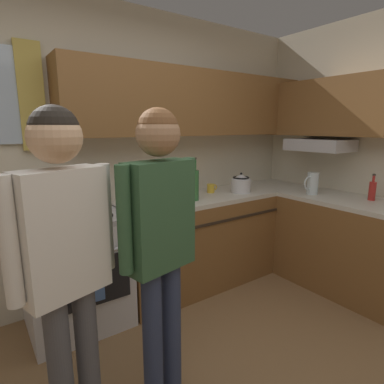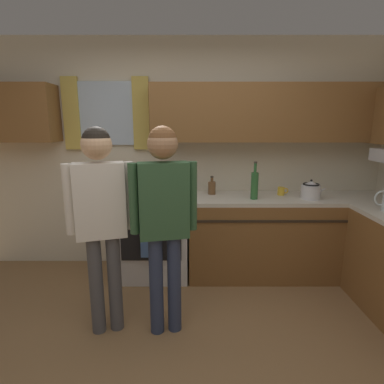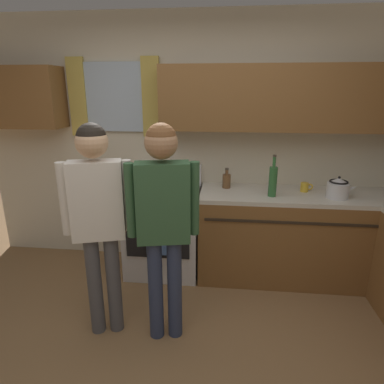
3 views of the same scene
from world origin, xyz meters
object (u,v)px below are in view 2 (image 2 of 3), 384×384
(stove_oven, at_px, (153,234))
(stovetop_kettle, at_px, (309,190))
(mug_mustard_yellow, at_px, (280,191))
(adult_left, at_px, (99,209))
(bottle_squat_brown, at_px, (210,187))
(adult_in_plaid, at_px, (162,208))
(bottle_wine_green, at_px, (253,185))

(stove_oven, distance_m, stovetop_kettle, 1.75)
(stove_oven, bearing_deg, mug_mustard_yellow, 2.83)
(stove_oven, relative_size, adult_left, 0.66)
(bottle_squat_brown, relative_size, stovetop_kettle, 0.75)
(stovetop_kettle, height_order, adult_left, adult_left)
(stove_oven, distance_m, adult_in_plaid, 1.18)
(bottle_squat_brown, bearing_deg, adult_left, -129.58)
(stove_oven, bearing_deg, bottle_squat_brown, 10.29)
(stovetop_kettle, bearing_deg, adult_left, -155.23)
(stovetop_kettle, relative_size, adult_in_plaid, 0.16)
(bottle_wine_green, xyz_separation_m, mug_mustard_yellow, (0.34, 0.18, -0.11))
(adult_left, bearing_deg, bottle_squat_brown, 50.42)
(mug_mustard_yellow, distance_m, stovetop_kettle, 0.31)
(stovetop_kettle, distance_m, adult_in_plaid, 1.72)
(bottle_wine_green, bearing_deg, mug_mustard_yellow, 28.37)
(mug_mustard_yellow, height_order, adult_in_plaid, adult_in_plaid)
(adult_in_plaid, bearing_deg, mug_mustard_yellow, 41.71)
(bottle_wine_green, xyz_separation_m, adult_in_plaid, (-0.87, -0.89, -0.01))
(bottle_squat_brown, relative_size, bottle_wine_green, 0.52)
(bottle_squat_brown, bearing_deg, adult_in_plaid, -111.28)
(mug_mustard_yellow, height_order, stovetop_kettle, stovetop_kettle)
(stove_oven, height_order, stovetop_kettle, stovetop_kettle)
(bottle_squat_brown, height_order, adult_left, adult_left)
(mug_mustard_yellow, relative_size, adult_in_plaid, 0.07)
(stove_oven, distance_m, adult_left, 1.18)
(stove_oven, bearing_deg, bottle_wine_green, -6.06)
(bottle_squat_brown, distance_m, adult_in_plaid, 1.20)
(stove_oven, xyz_separation_m, stovetop_kettle, (1.67, -0.10, 0.53))
(stovetop_kettle, relative_size, adult_left, 0.17)
(stove_oven, relative_size, bottle_wine_green, 2.79)
(stove_oven, distance_m, bottle_wine_green, 1.22)
(stovetop_kettle, xyz_separation_m, adult_left, (-1.94, -0.90, 0.05))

